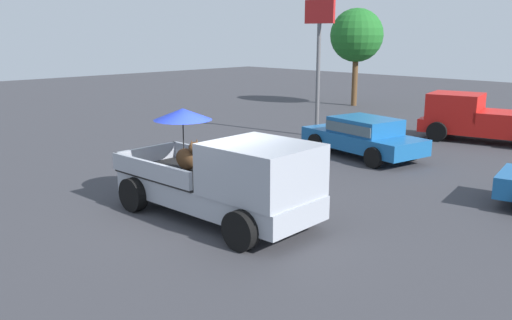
{
  "coord_description": "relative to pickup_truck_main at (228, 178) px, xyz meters",
  "views": [
    {
      "loc": [
        8.88,
        -7.57,
        4.1
      ],
      "look_at": [
        -0.06,
        1.37,
        1.1
      ],
      "focal_mm": 37.76,
      "sensor_mm": 36.0,
      "label": 1
    }
  ],
  "objects": [
    {
      "name": "parked_sedan_near",
      "position": [
        -1.55,
        7.55,
        -0.25
      ],
      "size": [
        4.54,
        2.53,
        1.33
      ],
      "rotation": [
        0.0,
        0.0,
        2.97
      ],
      "color": "black",
      "rests_on": "ground"
    },
    {
      "name": "pickup_truck_red",
      "position": [
        0.14,
        13.0,
        -0.11
      ],
      "size": [
        5.07,
        2.95,
        1.8
      ],
      "rotation": [
        0.0,
        0.0,
        3.36
      ],
      "color": "black",
      "rests_on": "ground"
    },
    {
      "name": "tree_by_lot",
      "position": [
        -9.41,
        18.28,
        2.95
      ],
      "size": [
        2.98,
        2.98,
        5.46
      ],
      "color": "brown",
      "rests_on": "ground"
    },
    {
      "name": "ground_plane",
      "position": [
        -0.4,
        -0.04,
        -0.99
      ],
      "size": [
        80.0,
        80.0,
        0.0
      ],
      "primitive_type": "plane",
      "color": "#38383D"
    },
    {
      "name": "motel_sign",
      "position": [
        -4.97,
        9.32,
        2.76
      ],
      "size": [
        1.4,
        0.16,
        5.35
      ],
      "color": "#59595B",
      "rests_on": "ground"
    },
    {
      "name": "pickup_truck_main",
      "position": [
        0.0,
        0.0,
        0.0
      ],
      "size": [
        5.13,
        2.43,
        2.33
      ],
      "rotation": [
        0.0,
        0.0,
        0.05
      ],
      "color": "black",
      "rests_on": "ground"
    }
  ]
}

